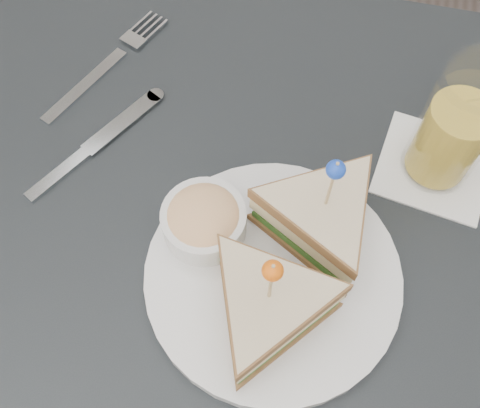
% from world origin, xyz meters
% --- Properties ---
extents(ground_plane, '(3.50, 3.50, 0.00)m').
position_xyz_m(ground_plane, '(0.00, 0.00, 0.00)').
color(ground_plane, '#3F3833').
extents(table, '(0.80, 0.80, 0.75)m').
position_xyz_m(table, '(0.00, 0.00, 0.67)').
color(table, black).
rests_on(table, ground).
extents(plate_meal, '(0.33, 0.33, 0.15)m').
position_xyz_m(plate_meal, '(0.06, -0.04, 0.79)').
color(plate_meal, silver).
rests_on(plate_meal, table).
extents(cutlery_fork, '(0.10, 0.21, 0.01)m').
position_xyz_m(cutlery_fork, '(-0.20, 0.20, 0.75)').
color(cutlery_fork, silver).
rests_on(cutlery_fork, table).
extents(cutlery_knife, '(0.11, 0.19, 0.01)m').
position_xyz_m(cutlery_knife, '(-0.18, 0.07, 0.75)').
color(cutlery_knife, '#B3BBBF').
rests_on(cutlery_knife, table).
extents(drink_set, '(0.14, 0.14, 0.15)m').
position_xyz_m(drink_set, '(0.21, 0.13, 0.82)').
color(drink_set, white).
rests_on(drink_set, table).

